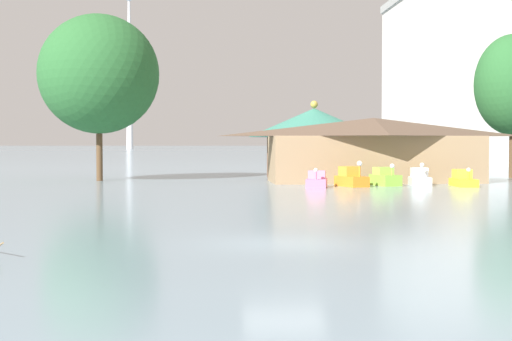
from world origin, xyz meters
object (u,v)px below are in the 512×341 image
(pedal_boat_yellow, at_px, (463,180))
(boathouse, at_px, (374,149))
(shoreline_tree_tall_left, at_px, (99,74))
(pedal_boat_pink, at_px, (317,181))
(pedal_boat_white, at_px, (420,179))
(pedal_boat_orange, at_px, (351,178))
(pedal_boat_lime, at_px, (385,178))
(distant_broadcast_tower, at_px, (129,30))
(green_roof_pavilion, at_px, (314,137))
(background_building_block, at_px, (488,82))

(pedal_boat_yellow, height_order, boathouse, boathouse)
(shoreline_tree_tall_left, bearing_deg, boathouse, -9.19)
(pedal_boat_yellow, bearing_deg, pedal_boat_pink, -83.81)
(pedal_boat_white, bearing_deg, pedal_boat_orange, -76.51)
(pedal_boat_lime, relative_size, shoreline_tree_tall_left, 0.20)
(pedal_boat_white, height_order, boathouse, boathouse)
(distant_broadcast_tower, bearing_deg, pedal_boat_yellow, -80.89)
(pedal_boat_orange, xyz_separation_m, pedal_boat_yellow, (8.03, -0.49, -0.10))
(pedal_boat_lime, xyz_separation_m, pedal_boat_yellow, (5.36, -1.32, -0.07))
(pedal_boat_white, relative_size, boathouse, 0.15)
(pedal_boat_orange, xyz_separation_m, shoreline_tree_tall_left, (-19.10, 9.42, 8.19))
(green_roof_pavilion, bearing_deg, distant_broadcast_tower, 98.24)
(pedal_boat_lime, distance_m, pedal_boat_yellow, 5.52)
(background_building_block, bearing_deg, distant_broadcast_tower, 103.78)
(pedal_boat_pink, distance_m, boathouse, 9.15)
(pedal_boat_yellow, bearing_deg, distant_broadcast_tower, -167.56)
(pedal_boat_pink, relative_size, background_building_block, 0.11)
(green_roof_pavilion, bearing_deg, pedal_boat_white, -70.71)
(boathouse, height_order, green_roof_pavilion, green_roof_pavilion)
(background_building_block, distance_m, distant_broadcast_tower, 346.83)
(pedal_boat_white, height_order, background_building_block, background_building_block)
(pedal_boat_pink, height_order, background_building_block, background_building_block)
(pedal_boat_orange, relative_size, pedal_boat_white, 1.16)
(pedal_boat_orange, distance_m, green_roof_pavilion, 16.36)
(background_building_block, bearing_deg, pedal_boat_orange, -121.02)
(pedal_boat_lime, height_order, pedal_boat_white, pedal_boat_white)
(pedal_boat_orange, xyz_separation_m, background_building_block, (28.56, 47.50, 11.00))
(pedal_boat_lime, height_order, distant_broadcast_tower, distant_broadcast_tower)
(pedal_boat_pink, xyz_separation_m, boathouse, (5.63, 6.87, 2.21))
(pedal_boat_white, xyz_separation_m, pedal_boat_yellow, (2.87, -1.03, -0.05))
(pedal_boat_orange, bearing_deg, shoreline_tree_tall_left, -134.88)
(pedal_boat_lime, distance_m, background_building_block, 54.50)
(pedal_boat_yellow, xyz_separation_m, green_roof_pavilion, (-8.30, 16.55, 3.22))
(pedal_boat_yellow, relative_size, green_roof_pavilion, 0.25)
(pedal_boat_white, xyz_separation_m, background_building_block, (23.40, 46.96, 11.06))
(shoreline_tree_tall_left, relative_size, background_building_block, 0.52)
(pedal_boat_pink, distance_m, pedal_boat_yellow, 10.69)
(green_roof_pavilion, xyz_separation_m, distant_broadcast_tower, (-52.68, 363.77, 64.53))
(pedal_boat_pink, bearing_deg, pedal_boat_lime, 120.82)
(pedal_boat_lime, relative_size, green_roof_pavilion, 0.23)
(pedal_boat_orange, distance_m, background_building_block, 56.51)
(boathouse, bearing_deg, distant_broadcast_tower, 98.51)
(pedal_boat_lime, xyz_separation_m, shoreline_tree_tall_left, (-21.77, 8.59, 8.21))
(pedal_boat_orange, xyz_separation_m, boathouse, (2.98, 5.85, 2.10))
(pedal_boat_lime, xyz_separation_m, pedal_boat_white, (2.49, -0.29, -0.03))
(shoreline_tree_tall_left, bearing_deg, pedal_boat_white, -20.10)
(boathouse, relative_size, green_roof_pavilion, 1.45)
(pedal_boat_yellow, height_order, background_building_block, background_building_block)
(pedal_boat_white, height_order, green_roof_pavilion, green_roof_pavilion)
(background_building_block, bearing_deg, pedal_boat_yellow, -113.16)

